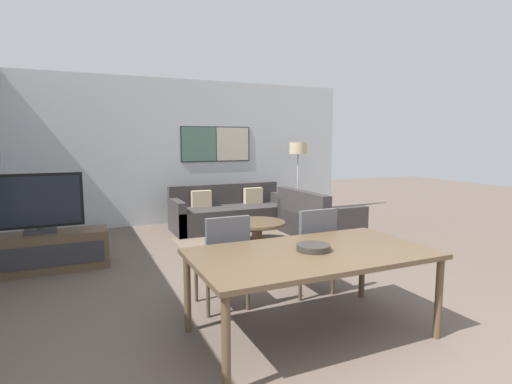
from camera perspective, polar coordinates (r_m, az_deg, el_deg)
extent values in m
cube|color=silver|center=(8.01, -10.68, 5.65)|extent=(7.07, 0.06, 2.80)
cube|color=#2D2D33|center=(8.17, -5.72, 6.82)|extent=(1.46, 0.01, 0.71)
cube|color=#4C7060|center=(8.06, -8.12, 6.78)|extent=(0.69, 0.02, 0.67)
cube|color=beige|center=(8.28, -3.35, 6.85)|extent=(0.69, 0.02, 0.67)
cube|color=#706051|center=(6.40, 0.13, -7.29)|extent=(2.37, 1.74, 0.01)
cube|color=brown|center=(5.70, -28.27, -7.57)|extent=(1.56, 0.47, 0.48)
cube|color=#2D2D33|center=(5.47, -28.44, -8.19)|extent=(1.43, 0.01, 0.27)
cube|color=#2D2D33|center=(5.65, -28.43, -4.95)|extent=(0.36, 0.20, 0.05)
cube|color=#2D2D33|center=(5.63, -28.47, -4.30)|extent=(0.06, 0.03, 0.08)
cube|color=black|center=(5.58, -28.68, -1.10)|extent=(1.02, 0.04, 0.68)
cube|color=black|center=(5.56, -28.69, -1.13)|extent=(0.95, 0.01, 0.61)
cube|color=#383333|center=(7.40, -3.55, -3.66)|extent=(2.16, 0.85, 0.42)
cube|color=#383333|center=(7.68, -4.48, -1.80)|extent=(2.16, 0.16, 0.80)
cube|color=#383333|center=(7.09, -11.22, -3.53)|extent=(0.14, 0.85, 0.60)
cube|color=#383333|center=(7.79, 3.41, -2.43)|extent=(0.14, 0.85, 0.60)
cube|color=#C6B289|center=(7.33, -7.81, -0.96)|extent=(0.36, 0.12, 0.30)
cube|color=#C6B289|center=(7.68, -0.41, -0.51)|extent=(0.36, 0.12, 0.30)
cube|color=#383333|center=(6.86, 9.06, -4.61)|extent=(0.85, 1.46, 0.42)
cube|color=#383333|center=(6.65, 6.58, -3.28)|extent=(0.16, 1.46, 0.80)
cube|color=#383333|center=(6.32, 12.35, -4.90)|extent=(0.85, 0.14, 0.60)
cube|color=#383333|center=(7.40, 6.27, -2.98)|extent=(0.85, 0.14, 0.60)
cube|color=#C6B289|center=(6.44, 9.46, -2.15)|extent=(0.12, 0.36, 0.30)
cylinder|color=brown|center=(6.40, 0.13, -7.20)|extent=(0.41, 0.41, 0.03)
cylinder|color=brown|center=(6.36, 0.13, -5.97)|extent=(0.16, 0.16, 0.31)
cylinder|color=brown|center=(6.33, 0.13, -4.42)|extent=(0.90, 0.90, 0.04)
cube|color=brown|center=(3.35, 7.94, -8.71)|extent=(1.97, 1.08, 0.04)
cylinder|color=brown|center=(2.70, -4.29, -21.05)|extent=(0.06, 0.06, 0.68)
cylinder|color=brown|center=(3.70, 24.64, -13.66)|extent=(0.06, 0.06, 0.68)
cylinder|color=brown|center=(3.54, -9.78, -14.00)|extent=(0.06, 0.06, 0.68)
cylinder|color=brown|center=(4.35, 14.93, -10.06)|extent=(0.06, 0.06, 0.68)
cube|color=#4C4C51|center=(3.97, -5.00, -9.90)|extent=(0.46, 0.46, 0.06)
cube|color=#4C4C51|center=(3.72, -4.00, -7.00)|extent=(0.42, 0.05, 0.45)
cylinder|color=brown|center=(3.82, -6.87, -14.48)|extent=(0.04, 0.04, 0.42)
cylinder|color=brown|center=(3.94, -1.15, -13.68)|extent=(0.04, 0.04, 0.42)
cylinder|color=brown|center=(4.18, -8.55, -12.54)|extent=(0.04, 0.04, 0.42)
cylinder|color=brown|center=(4.29, -3.29, -11.91)|extent=(0.04, 0.04, 0.42)
cube|color=#4C4C51|center=(4.37, 7.32, -8.33)|extent=(0.46, 0.46, 0.06)
cube|color=#4C4C51|center=(4.14, 8.87, -5.59)|extent=(0.42, 0.05, 0.45)
cylinder|color=brown|center=(4.18, 6.34, -12.49)|extent=(0.04, 0.04, 0.42)
cylinder|color=brown|center=(4.38, 10.94, -11.61)|extent=(0.04, 0.04, 0.42)
cylinder|color=brown|center=(4.51, 3.71, -10.96)|extent=(0.04, 0.04, 0.42)
cylinder|color=brown|center=(4.70, 8.10, -10.24)|extent=(0.04, 0.04, 0.42)
cylinder|color=#332D28|center=(3.36, 8.20, -7.84)|extent=(0.28, 0.28, 0.05)
torus|color=#332D28|center=(3.36, 8.21, -7.55)|extent=(0.28, 0.28, 0.02)
cylinder|color=#2D2D33|center=(7.97, 5.90, -4.34)|extent=(0.28, 0.28, 0.02)
cylinder|color=#B7B7BC|center=(7.86, 5.97, 0.54)|extent=(0.03, 0.03, 1.34)
cylinder|color=#C6B289|center=(7.80, 6.05, 6.25)|extent=(0.34, 0.34, 0.22)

